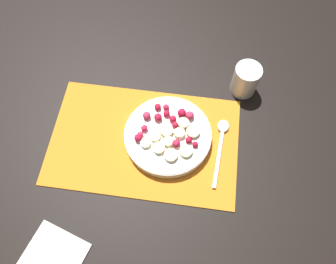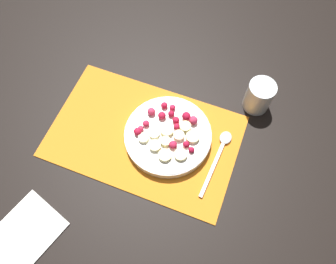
# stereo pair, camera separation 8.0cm
# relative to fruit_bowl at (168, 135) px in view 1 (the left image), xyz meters

# --- Properties ---
(ground_plane) EXTENTS (3.00, 3.00, 0.00)m
(ground_plane) POSITION_rel_fruit_bowl_xyz_m (0.06, 0.02, -0.02)
(ground_plane) COLOR black
(placemat) EXTENTS (0.47, 0.30, 0.01)m
(placemat) POSITION_rel_fruit_bowl_xyz_m (0.06, 0.02, -0.02)
(placemat) COLOR orange
(placemat) RESTS_ON ground_plane
(fruit_bowl) EXTENTS (0.22, 0.22, 0.05)m
(fruit_bowl) POSITION_rel_fruit_bowl_xyz_m (0.00, 0.00, 0.00)
(fruit_bowl) COLOR white
(fruit_bowl) RESTS_ON placemat
(spoon) EXTENTS (0.03, 0.19, 0.01)m
(spoon) POSITION_rel_fruit_bowl_xyz_m (-0.13, -0.01, -0.01)
(spoon) COLOR silver
(spoon) RESTS_ON placemat
(drinking_glass) EXTENTS (0.07, 0.07, 0.09)m
(drinking_glass) POSITION_rel_fruit_bowl_xyz_m (-0.18, -0.18, 0.02)
(drinking_glass) COLOR white
(drinking_glass) RESTS_ON ground_plane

